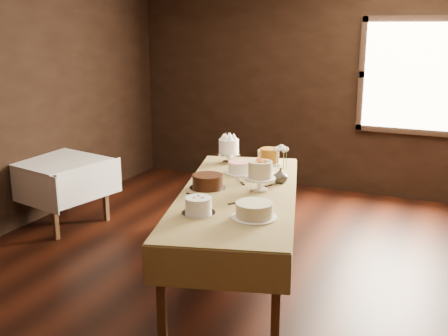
% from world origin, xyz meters
% --- Properties ---
extents(floor, '(5.00, 6.00, 0.01)m').
position_xyz_m(floor, '(0.00, 0.00, 0.00)').
color(floor, black).
rests_on(floor, ground).
extents(wall_back, '(5.00, 0.02, 2.80)m').
position_xyz_m(wall_back, '(0.00, 3.00, 1.40)').
color(wall_back, black).
rests_on(wall_back, ground).
extents(window, '(1.10, 0.05, 1.30)m').
position_xyz_m(window, '(1.30, 2.94, 1.60)').
color(window, '#FFEABF').
rests_on(window, wall_back).
extents(display_table, '(1.66, 2.73, 0.79)m').
position_xyz_m(display_table, '(0.20, 0.06, 0.73)').
color(display_table, '#462711').
rests_on(display_table, ground).
extents(side_table, '(1.05, 1.05, 0.75)m').
position_xyz_m(side_table, '(-2.15, 0.44, 0.66)').
color(side_table, '#462711').
rests_on(side_table, ground).
extents(cake_meringue, '(0.27, 0.27, 0.27)m').
position_xyz_m(cake_meringue, '(-0.29, 0.96, 0.91)').
color(cake_meringue, silver).
rests_on(cake_meringue, display_table).
extents(cake_speckled, '(0.32, 0.32, 0.14)m').
position_xyz_m(cake_speckled, '(0.10, 1.14, 0.85)').
color(cake_speckled, white).
rests_on(cake_speckled, display_table).
extents(cake_lattice, '(0.33, 0.33, 0.11)m').
position_xyz_m(cake_lattice, '(-0.01, 0.62, 0.84)').
color(cake_lattice, white).
rests_on(cake_lattice, display_table).
extents(cake_caramel, '(0.25, 0.25, 0.28)m').
position_xyz_m(cake_caramel, '(0.27, 0.69, 0.91)').
color(cake_caramel, white).
rests_on(cake_caramel, display_table).
extents(cake_chocolate, '(0.39, 0.39, 0.13)m').
position_xyz_m(cake_chocolate, '(-0.08, 0.03, 0.85)').
color(cake_chocolate, silver).
rests_on(cake_chocolate, display_table).
extents(cake_flowers, '(0.30, 0.30, 0.28)m').
position_xyz_m(cake_flowers, '(0.37, 0.17, 0.91)').
color(cake_flowers, white).
rests_on(cake_flowers, display_table).
extents(cake_swirl, '(0.27, 0.27, 0.14)m').
position_xyz_m(cake_swirl, '(0.14, -0.61, 0.85)').
color(cake_swirl, silver).
rests_on(cake_swirl, display_table).
extents(cake_cream, '(0.35, 0.35, 0.12)m').
position_xyz_m(cake_cream, '(0.57, -0.51, 0.85)').
color(cake_cream, white).
rests_on(cake_cream, display_table).
extents(cake_server_a, '(0.17, 0.20, 0.01)m').
position_xyz_m(cake_server_a, '(0.37, -0.18, 0.79)').
color(cake_server_a, silver).
rests_on(cake_server_a, display_table).
extents(cake_server_b, '(0.23, 0.11, 0.01)m').
position_xyz_m(cake_server_b, '(0.56, -0.24, 0.79)').
color(cake_server_b, silver).
rests_on(cake_server_b, display_table).
extents(cake_server_c, '(0.17, 0.20, 0.01)m').
position_xyz_m(cake_server_c, '(0.07, 0.38, 0.79)').
color(cake_server_c, silver).
rests_on(cake_server_c, display_table).
extents(cake_server_d, '(0.12, 0.23, 0.01)m').
position_xyz_m(cake_server_d, '(0.45, 0.44, 0.79)').
color(cake_server_d, silver).
rests_on(cake_server_d, display_table).
extents(cake_server_e, '(0.23, 0.12, 0.01)m').
position_xyz_m(cake_server_e, '(-0.03, -0.25, 0.79)').
color(cake_server_e, silver).
rests_on(cake_server_e, display_table).
extents(flower_vase, '(0.15, 0.15, 0.14)m').
position_xyz_m(flower_vase, '(0.46, 0.47, 0.86)').
color(flower_vase, '#2D2823').
rests_on(flower_vase, display_table).
extents(flower_bouquet, '(0.14, 0.14, 0.20)m').
position_xyz_m(flower_bouquet, '(0.46, 0.47, 1.05)').
color(flower_bouquet, white).
rests_on(flower_bouquet, flower_vase).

